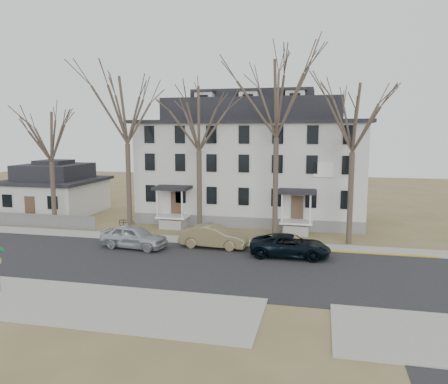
% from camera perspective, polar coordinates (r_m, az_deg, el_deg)
% --- Properties ---
extents(ground, '(120.00, 120.00, 0.00)m').
position_cam_1_polar(ground, '(24.86, 1.81, -11.47)').
color(ground, olive).
rests_on(ground, ground).
extents(main_road, '(120.00, 10.00, 0.04)m').
position_cam_1_polar(main_road, '(26.73, 2.63, -10.08)').
color(main_road, '#27272A').
rests_on(main_road, ground).
extents(far_sidewalk, '(120.00, 2.00, 0.08)m').
position_cam_1_polar(far_sidewalk, '(32.42, 4.51, -6.86)').
color(far_sidewalk, '#A09F97').
rests_on(far_sidewalk, ground).
extents(near_sidewalk_left, '(20.00, 5.00, 0.08)m').
position_cam_1_polar(near_sidewalk_left, '(23.40, -20.93, -13.27)').
color(near_sidewalk_left, '#A09F97').
rests_on(near_sidewalk_left, ground).
extents(yellow_curb, '(14.00, 0.25, 0.06)m').
position_cam_1_polar(yellow_curb, '(31.25, 13.46, -7.62)').
color(yellow_curb, gold).
rests_on(yellow_curb, ground).
extents(boarding_house, '(20.80, 12.36, 12.05)m').
position_cam_1_polar(boarding_house, '(41.59, 3.83, 3.93)').
color(boarding_house, slate).
rests_on(boarding_house, ground).
extents(small_house, '(8.70, 8.70, 5.00)m').
position_cam_1_polar(small_house, '(47.51, -21.18, 0.11)').
color(small_house, beige).
rests_on(small_house, ground).
extents(fence, '(14.00, 0.06, 1.20)m').
position_cam_1_polar(fence, '(42.10, -24.81, -4.14)').
color(fence, gray).
rests_on(fence, ground).
extents(tree_far_left, '(8.40, 8.40, 13.72)m').
position_cam_1_polar(tree_far_left, '(36.34, -12.64, 11.02)').
color(tree_far_left, '#473B31').
rests_on(tree_far_left, ground).
extents(tree_mid_left, '(7.80, 7.80, 12.74)m').
position_cam_1_polar(tree_mid_left, '(34.19, -3.32, 10.16)').
color(tree_mid_left, '#473B31').
rests_on(tree_mid_left, ground).
extents(tree_center, '(9.00, 9.00, 14.70)m').
position_cam_1_polar(tree_center, '(33.14, 6.94, 12.76)').
color(tree_center, '#473B31').
rests_on(tree_center, ground).
extents(tree_mid_right, '(7.80, 7.80, 12.74)m').
position_cam_1_polar(tree_mid_right, '(32.93, 16.60, 9.94)').
color(tree_mid_right, '#473B31').
rests_on(tree_mid_right, ground).
extents(tree_bungalow, '(6.60, 6.60, 10.78)m').
position_cam_1_polar(tree_bungalow, '(39.76, -21.77, 7.16)').
color(tree_bungalow, '#473B31').
rests_on(tree_bungalow, ground).
extents(car_silver, '(5.01, 2.49, 1.64)m').
position_cam_1_polar(car_silver, '(31.78, -11.69, -5.78)').
color(car_silver, '#B2B9BE').
rests_on(car_silver, ground).
extents(car_tan, '(4.92, 1.97, 1.59)m').
position_cam_1_polar(car_tan, '(31.29, -1.35, -5.88)').
color(car_tan, olive).
rests_on(car_tan, ground).
extents(car_navy, '(5.28, 2.48, 1.46)m').
position_cam_1_polar(car_navy, '(29.37, 8.64, -7.02)').
color(car_navy, black).
rests_on(car_navy, ground).
extents(bicycle_left, '(1.79, 0.97, 0.89)m').
position_cam_1_polar(bicycle_left, '(38.91, -12.60, -3.86)').
color(bicycle_left, black).
rests_on(bicycle_left, ground).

